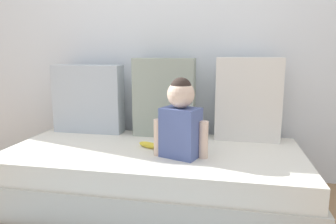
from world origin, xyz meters
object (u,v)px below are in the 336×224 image
couch (153,175)px  throw_pillow_left (89,99)px  throw_pillow_right (248,99)px  toddler (181,119)px  banana (149,145)px  throw_pillow_center (164,97)px

couch → throw_pillow_left: (-0.61, 0.36, 0.45)m
throw_pillow_right → toddler: throw_pillow_right is taller
throw_pillow_left → toddler: bearing=-30.4°
throw_pillow_left → throw_pillow_right: bearing=0.0°
throw_pillow_right → banana: size_ratio=3.46×
couch → throw_pillow_left: bearing=149.5°
couch → throw_pillow_right: bearing=30.5°
throw_pillow_left → banana: size_ratio=3.19×
throw_pillow_right → banana: 0.78m
throw_pillow_left → toddler: (0.81, -0.47, -0.03)m
throw_pillow_left → couch: bearing=-30.5°
throw_pillow_left → throw_pillow_center: size_ratio=0.93×
toddler → banana: (-0.23, 0.13, -0.21)m
couch → toddler: bearing=-29.9°
throw_pillow_center → banana: bearing=-94.9°
throw_pillow_right → toddler: size_ratio=1.23×
throw_pillow_left → throw_pillow_center: (0.61, 0.00, 0.03)m
throw_pillow_center → throw_pillow_right: size_ratio=0.99×
throw_pillow_right → toddler: 0.63m
toddler → throw_pillow_right: bearing=49.2°
couch → throw_pillow_left: throw_pillow_left is taller
couch → toddler: size_ratio=4.09×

